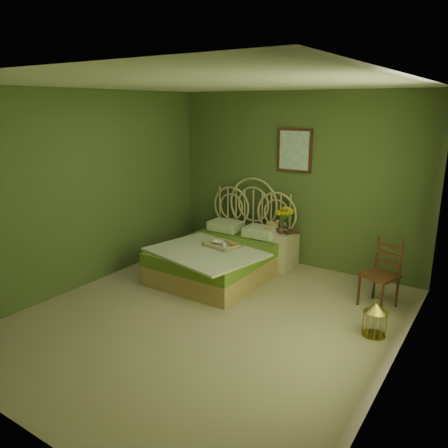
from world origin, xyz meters
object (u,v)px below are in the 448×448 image
Objects in this scene: chair at (381,269)px; nightstand at (277,244)px; birdcage at (375,320)px; bed at (222,255)px.

nightstand is at bearing -177.58° from chair.
chair is 2.25× the size of birdcage.
chair is (1.65, -0.49, 0.11)m from nightstand.
chair is at bearing 101.36° from birdcage.
nightstand is at bearing 144.36° from birdcage.
nightstand is 1.73m from chair.
chair is at bearing -16.44° from nightstand.
chair is at bearing 5.88° from bed.
birdcage is at bearing -35.64° from nightstand.
bed is at bearing -155.26° from chair.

